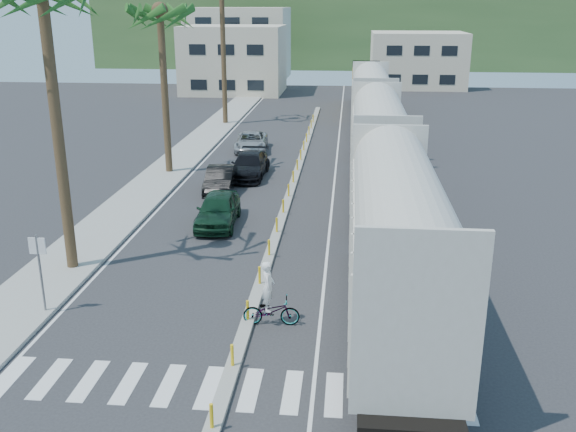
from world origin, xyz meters
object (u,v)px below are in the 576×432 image
object	(u,v)px
car_lead	(218,210)
car_second	(220,180)
cyclist	(271,305)
street_sign	(39,263)

from	to	relation	value
car_lead	car_second	size ratio (longest dim) A/B	1.05
car_lead	cyclist	size ratio (longest dim) A/B	2.07
street_sign	car_lead	bearing A→B (deg)	67.39
car_second	cyclist	distance (m)	16.76
street_sign	car_lead	world-z (taller)	street_sign
cyclist	car_lead	bearing A→B (deg)	17.75
street_sign	car_lead	xyz separation A→B (m)	(4.22, 10.14, -1.16)
car_second	cyclist	world-z (taller)	cyclist
street_sign	cyclist	size ratio (longest dim) A/B	1.29
car_lead	car_second	xyz separation A→B (m)	(-1.04, 5.85, -0.07)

